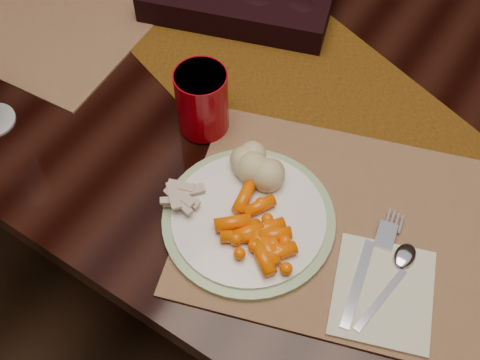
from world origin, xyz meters
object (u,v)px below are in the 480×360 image
Objects in this scene: baby_carrots at (259,227)px; turkey_shreds at (183,197)px; dining_table at (330,206)px; napkin at (383,292)px; red_cup at (202,101)px; dinner_plate at (249,219)px; mashed_potatoes at (254,164)px; placemat_main at (347,228)px.

turkey_shreds is at bearing -171.95° from baby_carrots.
napkin is at bearing -58.31° from dining_table.
napkin is at bearing -16.31° from red_cup.
dining_table is 25.60× the size of turkey_shreds.
dining_table is 7.56× the size of dinner_plate.
dining_table is at bearing 74.01° from turkey_shreds.
dining_table is 0.49m from mashed_potatoes.
placemat_main is 3.08× the size of napkin.
mashed_potatoes is 0.58× the size of napkin.
placemat_main is 0.13m from baby_carrots.
placemat_main is (0.11, -0.25, 0.38)m from dining_table.
red_cup reaches higher than mashed_potatoes.
placemat_main is at bearing 39.55° from baby_carrots.
red_cup is (-0.27, 0.04, 0.06)m from placemat_main.
red_cup reaches higher than napkin.
baby_carrots is 0.09m from mashed_potatoes.
dinner_plate is 3.39× the size of turkey_shreds.
dining_table is at bearing 92.42° from baby_carrots.
placemat_main is at bearing 29.16° from dinner_plate.
placemat_main is 6.35× the size of turkey_shreds.
dinner_plate is at bearing 161.90° from napkin.
baby_carrots is 0.18m from napkin.
dining_table is 0.51m from red_cup.
mashed_potatoes is at bearing 146.70° from napkin.
dining_table is 12.44× the size of napkin.
red_cup is (-0.35, 0.10, 0.05)m from napkin.
dinner_plate is 2.24× the size of baby_carrots.
turkey_shreds is at bearing -65.34° from red_cup.
mashed_potatoes reaches higher than dinner_plate.
mashed_potatoes reaches higher than napkin.
baby_carrots is (0.01, -0.33, 0.40)m from dining_table.
placemat_main is 0.23m from turkey_shreds.
napkin is at bearing 6.47° from turkey_shreds.
napkin is (0.08, -0.06, 0.00)m from placemat_main.
dining_table is 21.45× the size of mashed_potatoes.
napkin is at bearing 5.47° from baby_carrots.
dining_table is at bearing 95.59° from placemat_main.
placemat_main is 5.32× the size of mashed_potatoes.
dinner_plate reaches higher than placemat_main.
baby_carrots is at bearing -34.53° from red_cup.
dining_table is at bearing 102.29° from napkin.
napkin is at bearing -13.90° from mashed_potatoes.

